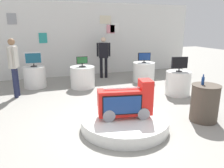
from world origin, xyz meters
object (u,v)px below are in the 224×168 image
(display_pedestal_right_rear, at_px, (144,72))
(bottle_on_side_table, at_px, (203,81))
(novelty_firetruck_tv, at_px, (126,103))
(shopper_browsing_near_truck, at_px, (14,63))
(display_pedestal_far_right, at_px, (83,77))
(tv_on_far_right, at_px, (82,61))
(display_pedestal_center_rear, at_px, (178,83))
(main_display_pedestal, at_px, (125,122))
(display_pedestal_left_rear, at_px, (35,77))
(shopper_browsing_rear, at_px, (104,54))
(tv_on_center_rear, at_px, (180,63))
(tv_on_right_rear, at_px, (144,57))
(side_table_round, at_px, (205,103))
(tv_on_left_rear, at_px, (33,59))

(display_pedestal_right_rear, xyz_separation_m, bottle_on_side_table, (-0.52, -3.70, 0.57))
(novelty_firetruck_tv, bearing_deg, shopper_browsing_near_truck, 126.46)
(display_pedestal_far_right, bearing_deg, tv_on_far_right, -90.33)
(display_pedestal_center_rear, bearing_deg, main_display_pedestal, -147.73)
(display_pedestal_left_rear, height_order, shopper_browsing_rear, shopper_browsing_rear)
(display_pedestal_left_rear, distance_m, display_pedestal_center_rear, 4.87)
(tv_on_center_rear, relative_size, shopper_browsing_rear, 0.30)
(tv_on_right_rear, height_order, tv_on_far_right, tv_on_right_rear)
(main_display_pedestal, bearing_deg, display_pedestal_right_rear, 56.51)
(main_display_pedestal, distance_m, tv_on_center_rear, 3.08)
(display_pedestal_center_rear, bearing_deg, bottle_on_side_table, -111.73)
(side_table_round, bearing_deg, tv_on_center_rear, 70.54)
(novelty_firetruck_tv, xyz_separation_m, tv_on_right_rear, (2.28, 3.48, 0.39))
(display_pedestal_left_rear, bearing_deg, shopper_browsing_near_truck, -120.44)
(shopper_browsing_near_truck, bearing_deg, display_pedestal_far_right, 8.86)
(tv_on_center_rear, height_order, bottle_on_side_table, tv_on_center_rear)
(display_pedestal_right_rear, xyz_separation_m, display_pedestal_far_right, (-2.44, -0.06, 0.00))
(display_pedestal_center_rear, bearing_deg, tv_on_right_rear, 95.90)
(main_display_pedestal, height_order, display_pedestal_center_rear, display_pedestal_center_rear)
(display_pedestal_far_right, height_order, shopper_browsing_near_truck, shopper_browsing_near_truck)
(display_pedestal_center_rear, xyz_separation_m, tv_on_right_rear, (-0.20, 1.90, 0.58))
(display_pedestal_center_rear, height_order, display_pedestal_far_right, same)
(main_display_pedestal, distance_m, tv_on_left_rear, 4.46)
(tv_on_left_rear, xyz_separation_m, display_pedestal_center_rear, (4.21, -2.45, -0.64))
(display_pedestal_right_rear, bearing_deg, tv_on_right_rear, -74.36)
(shopper_browsing_rear, bearing_deg, display_pedestal_center_rear, -64.03)
(shopper_browsing_near_truck, bearing_deg, tv_on_left_rear, 59.43)
(display_pedestal_left_rear, bearing_deg, tv_on_center_rear, -30.28)
(shopper_browsing_rear, bearing_deg, tv_on_far_right, -134.26)
(display_pedestal_right_rear, bearing_deg, tv_on_far_right, -178.42)
(novelty_firetruck_tv, bearing_deg, tv_on_right_rear, 56.76)
(tv_on_left_rear, xyz_separation_m, bottle_on_side_table, (3.49, -4.25, -0.07))
(tv_on_left_rear, bearing_deg, display_pedestal_center_rear, -30.20)
(display_pedestal_center_rear, bearing_deg, display_pedestal_far_right, 145.12)
(side_table_round, height_order, shopper_browsing_near_truck, shopper_browsing_near_truck)
(tv_on_far_right, bearing_deg, shopper_browsing_near_truck, -171.24)
(tv_on_center_rear, bearing_deg, display_pedestal_center_rear, 104.50)
(tv_on_right_rear, bearing_deg, tv_on_far_right, -178.52)
(tv_on_left_rear, xyz_separation_m, side_table_round, (3.55, -4.31, -0.58))
(display_pedestal_left_rear, height_order, tv_on_right_rear, tv_on_right_rear)
(display_pedestal_far_right, bearing_deg, tv_on_center_rear, -34.93)
(display_pedestal_far_right, xyz_separation_m, side_table_round, (1.98, -3.69, 0.06))
(display_pedestal_left_rear, xyz_separation_m, side_table_round, (3.55, -4.31, 0.06))
(display_pedestal_right_rear, bearing_deg, side_table_round, -96.93)
(tv_on_center_rear, height_order, tv_on_far_right, tv_on_center_rear)
(display_pedestal_left_rear, relative_size, side_table_round, 0.90)
(tv_on_far_right, bearing_deg, bottle_on_side_table, -62.19)
(tv_on_center_rear, relative_size, tv_on_right_rear, 1.05)
(tv_on_right_rear, relative_size, bottle_on_side_table, 2.04)
(novelty_firetruck_tv, relative_size, tv_on_far_right, 3.03)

